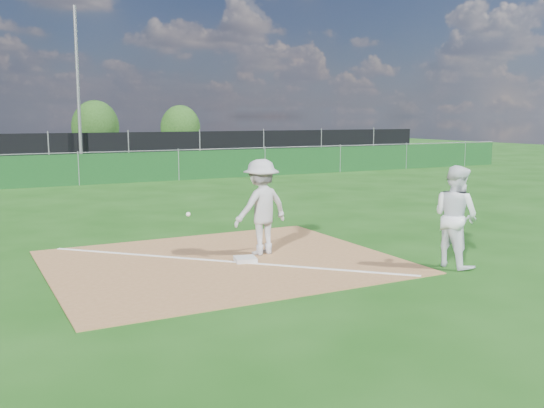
{
  "coord_description": "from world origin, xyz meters",
  "views": [
    {
      "loc": [
        -4.17,
        -8.88,
        2.61
      ],
      "look_at": [
        1.01,
        1.0,
        1.0
      ],
      "focal_mm": 40.0,
      "sensor_mm": 36.0,
      "label": 1
    }
  ],
  "objects_px": {
    "first_base": "(245,259)",
    "car_mid": "(46,149)",
    "play_at_first": "(261,207)",
    "light_pole": "(78,88)",
    "tree_right": "(180,128)",
    "runner": "(455,216)",
    "car_right": "(143,147)",
    "tree_mid": "(95,127)"
  },
  "relations": [
    {
      "from": "first_base",
      "to": "car_right",
      "type": "height_order",
      "value": "car_right"
    },
    {
      "from": "runner",
      "to": "tree_right",
      "type": "bearing_deg",
      "value": -15.57
    },
    {
      "from": "car_mid",
      "to": "tree_mid",
      "type": "relative_size",
      "value": 1.33
    },
    {
      "from": "first_base",
      "to": "car_right",
      "type": "xyz_separation_m",
      "value": [
        5.83,
        27.2,
        0.68
      ]
    },
    {
      "from": "first_base",
      "to": "car_mid",
      "type": "xyz_separation_m",
      "value": [
        0.05,
        26.4,
        0.77
      ]
    },
    {
      "from": "car_mid",
      "to": "tree_right",
      "type": "bearing_deg",
      "value": -47.3
    },
    {
      "from": "play_at_first",
      "to": "runner",
      "type": "bearing_deg",
      "value": -42.72
    },
    {
      "from": "first_base",
      "to": "play_at_first",
      "type": "relative_size",
      "value": 0.17
    },
    {
      "from": "light_pole",
      "to": "tree_right",
      "type": "distance_m",
      "value": 14.89
    },
    {
      "from": "first_base",
      "to": "runner",
      "type": "height_order",
      "value": "runner"
    },
    {
      "from": "runner",
      "to": "tree_mid",
      "type": "distance_m",
      "value": 34.29
    },
    {
      "from": "tree_mid",
      "to": "tree_right",
      "type": "distance_m",
      "value": 6.46
    },
    {
      "from": "car_mid",
      "to": "tree_mid",
      "type": "bearing_deg",
      "value": -25.12
    },
    {
      "from": "play_at_first",
      "to": "car_mid",
      "type": "distance_m",
      "value": 25.97
    },
    {
      "from": "car_right",
      "to": "tree_right",
      "type": "height_order",
      "value": "tree_right"
    },
    {
      "from": "light_pole",
      "to": "play_at_first",
      "type": "bearing_deg",
      "value": -91.59
    },
    {
      "from": "light_pole",
      "to": "car_mid",
      "type": "bearing_deg",
      "value": 103.65
    },
    {
      "from": "first_base",
      "to": "tree_right",
      "type": "relative_size",
      "value": 0.11
    },
    {
      "from": "light_pole",
      "to": "first_base",
      "type": "distance_m",
      "value": 22.28
    },
    {
      "from": "first_base",
      "to": "car_mid",
      "type": "bearing_deg",
      "value": 89.9
    },
    {
      "from": "light_pole",
      "to": "first_base",
      "type": "bearing_deg",
      "value": -92.98
    },
    {
      "from": "runner",
      "to": "tree_right",
      "type": "xyz_separation_m",
      "value": [
        7.27,
        35.3,
        0.89
      ]
    },
    {
      "from": "light_pole",
      "to": "tree_right",
      "type": "xyz_separation_m",
      "value": [
        9.26,
        11.44,
        -2.22
      ]
    },
    {
      "from": "first_base",
      "to": "tree_right",
      "type": "height_order",
      "value": "tree_right"
    },
    {
      "from": "car_mid",
      "to": "tree_mid",
      "type": "xyz_separation_m",
      "value": [
        3.99,
        5.91,
        1.08
      ]
    },
    {
      "from": "runner",
      "to": "play_at_first",
      "type": "bearing_deg",
      "value": 43.35
    },
    {
      "from": "play_at_first",
      "to": "tree_right",
      "type": "relative_size",
      "value": 0.64
    },
    {
      "from": "play_at_first",
      "to": "car_mid",
      "type": "relative_size",
      "value": 0.44
    },
    {
      "from": "play_at_first",
      "to": "light_pole",
      "type": "bearing_deg",
      "value": 88.41
    },
    {
      "from": "tree_mid",
      "to": "car_mid",
      "type": "bearing_deg",
      "value": -124.01
    },
    {
      "from": "light_pole",
      "to": "tree_mid",
      "type": "height_order",
      "value": "light_pole"
    },
    {
      "from": "car_mid",
      "to": "tree_mid",
      "type": "height_order",
      "value": "tree_mid"
    },
    {
      "from": "first_base",
      "to": "runner",
      "type": "bearing_deg",
      "value": -32.0
    },
    {
      "from": "light_pole",
      "to": "car_right",
      "type": "bearing_deg",
      "value": 48.51
    },
    {
      "from": "tree_right",
      "to": "first_base",
      "type": "bearing_deg",
      "value": -107.33
    },
    {
      "from": "runner",
      "to": "car_right",
      "type": "xyz_separation_m",
      "value": [
        2.7,
        29.16,
        -0.15
      ]
    },
    {
      "from": "car_mid",
      "to": "runner",
      "type": "bearing_deg",
      "value": -164.9
    },
    {
      "from": "light_pole",
      "to": "car_right",
      "type": "height_order",
      "value": "light_pole"
    },
    {
      "from": "light_pole",
      "to": "runner",
      "type": "xyz_separation_m",
      "value": [
        1.99,
        -23.86,
        -3.11
      ]
    },
    {
      "from": "car_mid",
      "to": "light_pole",
      "type": "bearing_deg",
      "value": -157.46
    },
    {
      "from": "car_right",
      "to": "runner",
      "type": "bearing_deg",
      "value": 149.9
    },
    {
      "from": "light_pole",
      "to": "tree_mid",
      "type": "distance_m",
      "value": 11.0
    }
  ]
}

